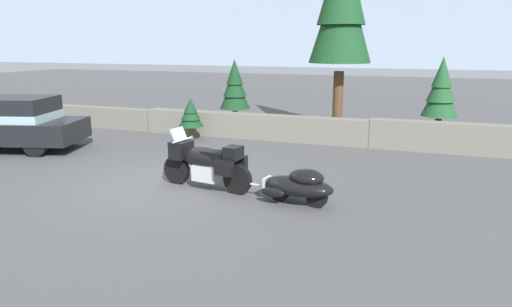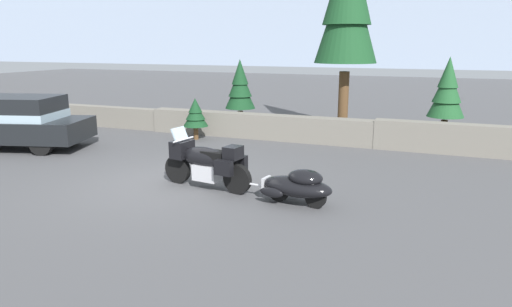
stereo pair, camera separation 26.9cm
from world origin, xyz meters
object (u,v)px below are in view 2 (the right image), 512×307
Objects in this scene: touring_motorcycle at (206,161)px; suv_at_left_edge at (12,121)px; car_shaped_trailer at (297,185)px; pine_tree_secondary at (447,90)px; pine_tree_far_right at (240,87)px.

touring_motorcycle is 7.71m from suv_at_left_edge.
car_shaped_trailer is 0.79× the size of pine_tree_secondary.
touring_motorcycle is at bearing -125.58° from pine_tree_secondary.
pine_tree_far_right is at bearing 43.85° from suv_at_left_edge.
car_shaped_trailer is (2.25, -0.33, -0.21)m from touring_motorcycle.
touring_motorcycle reaches higher than car_shaped_trailer.
pine_tree_far_right is at bearing -178.25° from pine_tree_secondary.
touring_motorcycle is 0.45× the size of suv_at_left_edge.
touring_motorcycle is at bearing -11.18° from suv_at_left_edge.
car_shaped_trailer is 0.43× the size of suv_at_left_edge.
pine_tree_secondary is at bearing 69.44° from car_shaped_trailer.
car_shaped_trailer is 0.84× the size of pine_tree_far_right.
suv_at_left_edge reaches higher than car_shaped_trailer.
touring_motorcycle is at bearing 171.62° from car_shaped_trailer.
touring_motorcycle is 8.64m from pine_tree_secondary.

